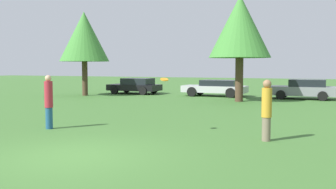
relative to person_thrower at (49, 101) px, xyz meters
name	(u,v)px	position (x,y,z in m)	size (l,w,h in m)	color
ground_plane	(74,156)	(3.16, -2.99, -0.96)	(120.00, 120.00, 0.00)	#3D6B2D
person_thrower	(49,101)	(0.00, 0.00, 0.00)	(0.28, 0.28, 1.85)	navy
person_catcher	(267,109)	(7.22, 0.57, -0.03)	(0.29, 0.29, 1.77)	#726651
frisbee	(164,79)	(4.02, 0.64, 0.78)	(0.27, 0.25, 0.13)	orange
tree_0	(84,37)	(-7.24, 12.93, 3.29)	(3.57, 3.57, 6.06)	#473323
tree_1	(240,27)	(4.13, 12.43, 3.53)	(3.73, 3.73, 6.39)	#473323
parked_car_black	(135,86)	(-4.59, 15.84, -0.32)	(4.03, 2.16, 1.21)	black
parked_car_silver	(216,87)	(1.82, 15.78, -0.33)	(4.55, 2.13, 1.16)	#B2B2B7
parked_car_grey	(304,89)	(7.72, 15.60, -0.29)	(4.09, 2.03, 1.29)	slate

